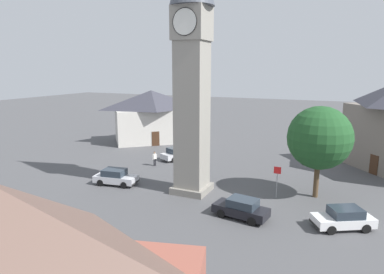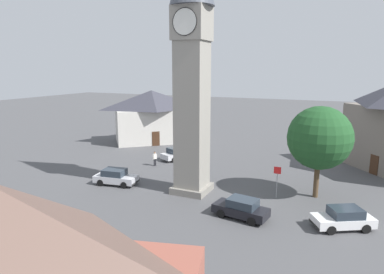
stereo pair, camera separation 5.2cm
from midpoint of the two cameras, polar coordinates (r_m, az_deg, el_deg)
name	(u,v)px [view 1 (the left image)]	position (r m, az deg, el deg)	size (l,w,h in m)	color
ground_plane	(192,191)	(31.14, -0.05, -9.19)	(200.00, 200.00, 0.00)	#4C4C4F
clock_tower	(192,37)	(29.26, -0.05, 16.63)	(3.76, 3.76, 23.22)	gray
car_blue_kerb	(116,177)	(33.50, -12.85, -6.60)	(4.34, 2.32, 1.53)	silver
car_silver_kerb	(177,153)	(41.58, -2.53, -2.78)	(3.34, 4.45, 1.53)	silver
car_red_corner	(344,218)	(26.37, 24.21, -12.41)	(4.42, 3.50, 1.53)	white
car_white_side	(241,208)	(26.00, 8.27, -11.82)	(4.33, 2.28, 1.53)	black
pedestrian	(155,157)	(39.00, -6.39, -3.43)	(0.34, 0.52, 1.69)	black
tree	(320,138)	(30.39, 20.72, -0.15)	(5.39, 5.39, 7.97)	brown
building_corner_back	(152,116)	(51.63, -6.86, 3.61)	(12.76, 12.21, 7.84)	beige
road_sign	(277,177)	(29.92, 14.16, -6.58)	(0.60, 0.07, 2.80)	gray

